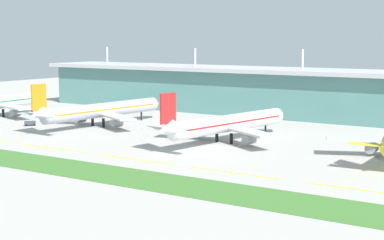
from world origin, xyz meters
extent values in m
plane|color=#A8A59E|center=(0.00, 0.00, 0.00)|extent=(600.00, 600.00, 0.00)
cube|color=slate|center=(0.00, 108.50, 9.92)|extent=(280.00, 28.00, 19.85)
cube|color=#B2B2B7|center=(0.00, 108.50, 20.75)|extent=(288.00, 34.00, 1.80)
cylinder|color=silver|center=(-112.00, 102.90, 26.15)|extent=(0.90, 0.90, 9.00)
cylinder|color=silver|center=(-56.00, 102.90, 26.15)|extent=(0.90, 0.90, 9.00)
cylinder|color=silver|center=(0.00, 102.90, 26.15)|extent=(0.90, 0.90, 9.00)
cylinder|color=silver|center=(-118.61, 37.84, 6.50)|extent=(8.78, 49.76, 5.80)
cone|color=silver|center=(-120.23, 64.54, 6.50)|extent=(5.74, 4.33, 5.51)
cube|color=#B7BABF|center=(-106.37, 34.15, 5.20)|extent=(24.92, 14.08, 0.70)
cylinder|color=gray|center=(-107.65, 35.52, 2.40)|extent=(3.47, 4.68, 3.20)
cylinder|color=black|center=(-119.73, 56.37, 1.80)|extent=(0.70, 0.70, 3.60)
cylinder|color=black|center=(-115.24, 35.04, 1.80)|extent=(1.10, 1.10, 3.60)
cube|color=#146B38|center=(-118.61, 37.84, 6.90)|extent=(8.52, 44.82, 0.60)
cylinder|color=#ADB2BC|center=(-58.45, 38.51, 6.50)|extent=(11.31, 60.14, 5.80)
cone|color=#ADB2BC|center=(-55.50, 70.30, 6.50)|extent=(5.86, 4.49, 5.51)
cone|color=#ADB2BC|center=(-61.50, 5.72, 7.70)|extent=(5.52, 7.06, 5.72)
cube|color=orange|center=(-61.41, 6.72, 14.15)|extent=(1.29, 6.44, 9.50)
cube|color=#ADB2BC|center=(-66.93, 6.73, 7.50)|extent=(10.25, 4.11, 0.36)
cube|color=#ADB2BC|center=(-55.98, 5.71, 7.50)|extent=(10.25, 4.11, 0.36)
cube|color=#B7BABF|center=(-70.81, 35.22, 5.20)|extent=(24.94, 13.41, 0.70)
cylinder|color=gray|center=(-69.48, 36.54, 2.40)|extent=(3.60, 4.78, 3.20)
cube|color=#B7BABF|center=(-46.92, 32.99, 5.20)|extent=(24.44, 17.05, 0.70)
cylinder|color=gray|center=(-47.98, 34.54, 2.40)|extent=(3.60, 4.78, 3.20)
cylinder|color=black|center=(-56.38, 60.86, 1.80)|extent=(0.70, 0.70, 3.60)
cylinder|color=black|center=(-61.92, 35.82, 1.80)|extent=(1.10, 1.10, 3.60)
cylinder|color=black|center=(-55.55, 35.23, 1.80)|extent=(1.10, 1.10, 3.60)
cube|color=orange|center=(-58.45, 38.51, 6.90)|extent=(10.80, 54.18, 0.60)
cylinder|color=white|center=(4.36, 32.53, 6.50)|extent=(14.18, 56.85, 5.80)
cone|color=white|center=(8.88, 62.51, 6.50)|extent=(6.04, 4.78, 5.51)
cone|color=white|center=(-0.31, 1.57, 7.70)|extent=(5.86, 7.29, 5.72)
cube|color=red|center=(-0.16, 2.56, 14.15)|extent=(1.65, 6.43, 9.50)
cube|color=white|center=(-5.68, 2.89, 7.50)|extent=(10.37, 4.66, 0.36)
cube|color=white|center=(5.20, 1.25, 7.50)|extent=(10.37, 4.66, 0.36)
cube|color=#B7BABF|center=(-8.17, 29.95, 5.20)|extent=(24.92, 12.19, 0.70)
cylinder|color=gray|center=(-6.77, 31.20, 2.40)|extent=(3.84, 4.93, 3.20)
cube|color=#B7BABF|center=(15.56, 26.37, 5.20)|extent=(24.12, 18.06, 0.70)
cylinder|color=gray|center=(14.59, 27.97, 2.40)|extent=(3.84, 4.93, 3.20)
cylinder|color=black|center=(7.52, 53.53, 1.80)|extent=(0.70, 0.70, 3.60)
cylinder|color=black|center=(0.75, 30.04, 1.80)|extent=(1.10, 1.10, 3.60)
cylinder|color=black|center=(7.07, 29.09, 1.80)|extent=(1.10, 1.10, 3.60)
cube|color=red|center=(4.36, 32.53, 6.90)|extent=(13.37, 51.26, 0.60)
cube|color=yellow|center=(59.90, 10.13, 7.50)|extent=(10.12, 3.60, 0.36)
cube|color=#B7BABF|center=(52.50, 32.38, 5.20)|extent=(24.67, 16.07, 0.70)
cylinder|color=gray|center=(53.65, 33.87, 2.40)|extent=(3.38, 4.62, 3.20)
cube|color=yellow|center=(-37.00, -10.76, 0.02)|extent=(28.00, 0.70, 0.04)
cube|color=yellow|center=(-3.00, -10.76, 0.02)|extent=(28.00, 0.70, 0.04)
cube|color=yellow|center=(31.00, -10.76, 0.02)|extent=(28.00, 0.70, 0.04)
cube|color=yellow|center=(65.00, -10.76, 0.02)|extent=(28.00, 0.70, 0.04)
cube|color=#3D702D|center=(0.00, -30.33, 0.05)|extent=(300.00, 18.00, 0.10)
cube|color=#333842|center=(-83.75, 22.31, 1.15)|extent=(4.59, 4.95, 1.40)
cylinder|color=black|center=(-83.84, 20.43, 0.45)|extent=(0.83, 0.93, 0.90)
cylinder|color=black|center=(-85.55, 21.75, 0.45)|extent=(0.83, 0.93, 0.90)
cylinder|color=black|center=(-81.96, 22.87, 0.45)|extent=(0.83, 0.93, 0.90)
cylinder|color=black|center=(-83.67, 24.19, 0.45)|extent=(0.83, 0.93, 0.90)
camera|label=1|loc=(113.20, -155.16, 35.96)|focal=59.47mm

